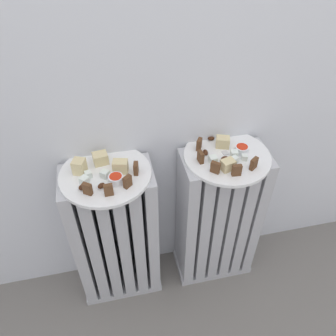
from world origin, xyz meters
TOP-DOWN VIEW (x-y plane):
  - ground_plane at (0.00, 0.00)m, footprint 6.00×6.00m
  - radiator_left at (-0.21, 0.28)m, footprint 0.33×0.18m
  - radiator_right at (0.21, 0.28)m, footprint 0.33×0.18m
  - plate_left at (-0.21, 0.28)m, footprint 0.30×0.30m
  - plate_right at (0.21, 0.28)m, footprint 0.30×0.30m
  - dark_cake_slice_left_0 at (-0.27, 0.20)m, footprint 0.03×0.03m
  - dark_cake_slice_left_1 at (-0.21, 0.18)m, footprint 0.03×0.02m
  - dark_cake_slice_left_2 at (-0.15, 0.20)m, footprint 0.03×0.03m
  - dark_cake_slice_left_3 at (-0.11, 0.26)m, footprint 0.02×0.03m
  - marble_cake_slice_left_0 at (-0.22, 0.33)m, footprint 0.05×0.05m
  - marble_cake_slice_left_1 at (-0.29, 0.30)m, footprint 0.05×0.05m
  - marble_cake_slice_left_2 at (-0.16, 0.28)m, footprint 0.05×0.04m
  - turkish_delight_left_0 at (-0.28, 0.25)m, footprint 0.03×0.03m
  - turkish_delight_left_1 at (-0.26, 0.27)m, footprint 0.03×0.03m
  - turkish_delight_left_2 at (-0.21, 0.26)m, footprint 0.03×0.03m
  - medjool_date_left_0 at (-0.23, 0.21)m, footprint 0.03×0.03m
  - medjool_date_left_1 at (-0.28, 0.22)m, footprint 0.03×0.03m
  - jam_bowl_left at (-0.18, 0.23)m, footprint 0.05×0.05m
  - dark_cake_slice_right_0 at (0.12, 0.33)m, footprint 0.03×0.03m
  - dark_cake_slice_right_1 at (0.11, 0.27)m, footprint 0.02×0.03m
  - dark_cake_slice_right_2 at (0.14, 0.21)m, footprint 0.03×0.03m
  - dark_cake_slice_right_3 at (0.20, 0.18)m, footprint 0.03×0.02m
  - dark_cake_slice_right_4 at (0.27, 0.20)m, footprint 0.03×0.03m
  - marble_cake_slice_right_0 at (0.21, 0.33)m, footprint 0.06×0.05m
  - marble_cake_slice_right_1 at (0.18, 0.21)m, footprint 0.05×0.04m
  - turkish_delight_right_0 at (0.23, 0.27)m, footprint 0.03×0.03m
  - turkish_delight_right_1 at (0.22, 0.24)m, footprint 0.03×0.03m
  - turkish_delight_right_2 at (0.15, 0.25)m, footprint 0.03×0.03m
  - turkish_delight_right_3 at (0.26, 0.24)m, footprint 0.02×0.02m
  - medjool_date_right_0 at (0.18, 0.37)m, footprint 0.03×0.02m
  - medjool_date_right_1 at (0.14, 0.30)m, footprint 0.02×0.03m
  - medjool_date_right_2 at (0.19, 0.26)m, footprint 0.03×0.02m
  - jam_bowl_right at (0.26, 0.29)m, footprint 0.05×0.05m
  - fork at (0.21, 0.26)m, footprint 0.03×0.10m

SIDE VIEW (x-z plane):
  - ground_plane at x=0.00m, z-range 0.00..0.00m
  - radiator_left at x=-0.21m, z-range 0.00..0.65m
  - radiator_right at x=0.21m, z-range 0.00..0.65m
  - plate_left at x=-0.21m, z-range 0.66..0.67m
  - plate_right at x=0.21m, z-range 0.66..0.67m
  - fork at x=0.21m, z-range 0.67..0.67m
  - medjool_date_right_1 at x=0.14m, z-range 0.67..0.68m
  - medjool_date_right_2 at x=0.19m, z-range 0.67..0.68m
  - medjool_date_left_0 at x=-0.23m, z-range 0.67..0.68m
  - medjool_date_right_0 at x=0.18m, z-range 0.67..0.68m
  - medjool_date_left_1 at x=-0.28m, z-range 0.67..0.69m
  - turkish_delight_right_3 at x=0.26m, z-range 0.67..0.69m
  - turkish_delight_right_1 at x=0.22m, z-range 0.67..0.69m
  - turkish_delight_left_1 at x=-0.26m, z-range 0.67..0.69m
  - turkish_delight_right_0 at x=0.23m, z-range 0.67..0.69m
  - turkish_delight_left_2 at x=-0.21m, z-range 0.67..0.69m
  - turkish_delight_left_0 at x=-0.28m, z-range 0.67..0.69m
  - turkish_delight_right_2 at x=0.15m, z-range 0.67..0.69m
  - jam_bowl_right at x=0.26m, z-range 0.67..0.69m
  - jam_bowl_left at x=-0.18m, z-range 0.67..0.70m
  - marble_cake_slice_right_1 at x=0.18m, z-range 0.67..0.71m
  - marble_cake_slice_left_0 at x=-0.22m, z-range 0.67..0.71m
  - marble_cake_slice_right_0 at x=0.21m, z-range 0.67..0.71m
  - dark_cake_slice_left_0 at x=-0.27m, z-range 0.67..0.71m
  - dark_cake_slice_left_1 at x=-0.21m, z-range 0.67..0.71m
  - dark_cake_slice_left_2 at x=-0.15m, z-range 0.67..0.71m
  - dark_cake_slice_left_3 at x=-0.11m, z-range 0.67..0.71m
  - dark_cake_slice_right_0 at x=0.12m, z-range 0.67..0.71m
  - dark_cake_slice_right_1 at x=0.11m, z-range 0.67..0.71m
  - dark_cake_slice_right_2 at x=0.14m, z-range 0.67..0.71m
  - dark_cake_slice_right_3 at x=0.20m, z-range 0.67..0.71m
  - dark_cake_slice_right_4 at x=0.27m, z-range 0.67..0.71m
  - marble_cake_slice_left_2 at x=-0.16m, z-range 0.67..0.71m
  - marble_cake_slice_left_1 at x=-0.29m, z-range 0.67..0.72m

